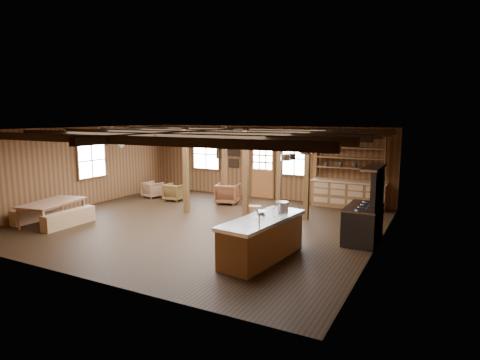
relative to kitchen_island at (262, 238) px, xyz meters
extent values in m
cube|color=black|center=(-2.85, 1.86, -0.49)|extent=(10.00, 9.00, 0.02)
cube|color=black|center=(-2.85, 1.86, 2.33)|extent=(10.00, 9.00, 0.02)
cube|color=#562E18|center=(-7.86, 1.86, 0.92)|extent=(0.02, 9.00, 2.80)
cube|color=#562E18|center=(2.16, 1.86, 0.92)|extent=(0.02, 9.00, 2.80)
cube|color=#562E18|center=(-2.85, 6.37, 0.92)|extent=(10.00, 0.02, 2.80)
cube|color=#562E18|center=(-2.85, -2.65, 0.92)|extent=(10.00, 0.02, 2.80)
cube|color=black|center=(-2.85, -1.64, 2.20)|extent=(9.80, 0.12, 0.18)
cube|color=black|center=(-2.85, -0.14, 2.20)|extent=(9.80, 0.12, 0.18)
cube|color=black|center=(-2.85, 1.36, 2.20)|extent=(9.80, 0.12, 0.18)
cube|color=black|center=(-2.85, 2.86, 2.20)|extent=(9.80, 0.12, 0.18)
cube|color=black|center=(-2.85, 4.36, 2.20)|extent=(9.80, 0.12, 0.18)
cube|color=black|center=(-2.85, 5.66, 2.20)|extent=(9.80, 0.12, 0.18)
cube|color=black|center=(-2.85, 1.86, 2.20)|extent=(0.18, 8.82, 0.18)
cube|color=#492E15|center=(-4.05, 2.86, 0.92)|extent=(0.15, 0.15, 2.80)
cube|color=#492E15|center=(-3.85, 5.06, 0.92)|extent=(0.15, 0.15, 2.80)
cube|color=#492E15|center=(-1.85, 2.86, 0.92)|extent=(0.15, 0.15, 2.80)
cube|color=#492E15|center=(-1.65, 5.06, 0.92)|extent=(0.15, 0.15, 2.80)
cube|color=#492E15|center=(-0.25, 3.86, 0.92)|extent=(0.15, 0.15, 2.80)
cube|color=brown|center=(-2.85, 6.31, 0.07)|extent=(0.90, 0.06, 1.10)
cube|color=#492E15|center=(-3.33, 6.31, 0.57)|extent=(0.06, 0.08, 2.10)
cube|color=#492E15|center=(-2.37, 6.31, 0.57)|extent=(0.06, 0.08, 2.10)
cube|color=#492E15|center=(-2.85, 6.31, 1.64)|extent=(1.02, 0.08, 0.06)
cube|color=white|center=(-2.85, 6.31, 1.07)|extent=(0.84, 0.02, 0.90)
cube|color=white|center=(-5.45, 6.32, 1.12)|extent=(1.20, 0.02, 1.20)
cube|color=#492E15|center=(-5.45, 6.32, 1.12)|extent=(1.32, 0.06, 1.32)
cube|color=white|center=(-1.55, 6.32, 1.12)|extent=(0.90, 0.02, 1.20)
cube|color=#492E15|center=(-1.55, 6.32, 1.12)|extent=(1.02, 0.06, 1.32)
cube|color=white|center=(-7.81, 2.36, 1.12)|extent=(0.02, 1.20, 1.20)
cube|color=#492E15|center=(-7.81, 2.36, 1.12)|extent=(0.14, 1.24, 1.32)
cube|color=silver|center=(-4.15, 6.32, 1.32)|extent=(0.50, 0.03, 0.40)
cube|color=black|center=(-4.15, 6.31, 1.32)|extent=(0.55, 0.02, 0.45)
cube|color=silver|center=(-4.75, 6.32, 1.22)|extent=(0.35, 0.03, 0.45)
cube|color=black|center=(-4.75, 6.31, 1.22)|extent=(0.40, 0.02, 0.50)
cube|color=silver|center=(-4.15, 6.32, 0.82)|extent=(0.40, 0.03, 0.30)
cube|color=black|center=(-4.15, 6.31, 0.82)|extent=(0.45, 0.02, 0.35)
cube|color=brown|center=(0.55, 6.06, -0.03)|extent=(2.50, 0.55, 0.90)
cube|color=#997145|center=(0.55, 6.04, 0.45)|extent=(2.55, 0.60, 0.06)
cube|color=brown|center=(0.55, 6.11, 0.92)|extent=(2.30, 0.35, 0.04)
cube|color=brown|center=(0.55, 6.11, 1.27)|extent=(2.30, 0.35, 0.04)
cube|color=brown|center=(0.55, 6.11, 1.62)|extent=(2.30, 0.35, 0.04)
cube|color=brown|center=(-0.60, 6.11, 1.27)|extent=(0.04, 0.35, 1.40)
cube|color=brown|center=(1.70, 6.11, 1.27)|extent=(0.04, 0.35, 1.40)
cylinder|color=#313133|center=(-5.85, 1.86, 2.10)|extent=(0.02, 0.02, 0.45)
cone|color=white|center=(-5.85, 1.86, 1.77)|extent=(0.36, 0.36, 0.22)
cylinder|color=#313133|center=(-4.35, 3.86, 2.10)|extent=(0.02, 0.02, 0.45)
cone|color=white|center=(-4.35, 3.86, 1.77)|extent=(0.36, 0.36, 0.22)
cylinder|color=#313133|center=(0.19, 2.16, 2.07)|extent=(0.04, 3.00, 0.04)
cylinder|color=#313133|center=(0.21, 0.81, 1.94)|extent=(0.01, 0.01, 0.26)
cylinder|color=silver|center=(0.21, 0.81, 1.75)|extent=(0.23, 0.23, 0.14)
cylinder|color=#313133|center=(0.13, 1.35, 1.93)|extent=(0.01, 0.01, 0.29)
cylinder|color=#313133|center=(0.13, 1.35, 1.71)|extent=(0.24, 0.24, 0.14)
cylinder|color=#313133|center=(0.29, 1.89, 1.99)|extent=(0.01, 0.01, 0.17)
cylinder|color=silver|center=(0.29, 1.89, 1.83)|extent=(0.24, 0.24, 0.14)
cylinder|color=#313133|center=(0.14, 2.43, 1.95)|extent=(0.01, 0.01, 0.25)
cylinder|color=#313133|center=(0.14, 2.43, 1.76)|extent=(0.24, 0.24, 0.14)
cylinder|color=#313133|center=(0.09, 2.97, 1.93)|extent=(0.01, 0.01, 0.28)
cylinder|color=silver|center=(0.09, 2.97, 1.72)|extent=(0.25, 0.25, 0.14)
cylinder|color=#313133|center=(0.22, 3.51, 1.94)|extent=(0.01, 0.01, 0.25)
cylinder|color=#313133|center=(0.22, 3.51, 1.75)|extent=(0.19, 0.19, 0.14)
cube|color=brown|center=(0.00, 0.00, -0.05)|extent=(1.08, 2.48, 0.86)
cube|color=silver|center=(0.00, 0.00, 0.42)|extent=(1.18, 2.59, 0.08)
cylinder|color=#313133|center=(0.00, -0.60, 0.42)|extent=(0.44, 0.44, 0.06)
cylinder|color=silver|center=(0.20, -0.60, 0.57)|extent=(0.03, 0.03, 0.30)
cube|color=#997145|center=(-1.72, 3.20, -0.28)|extent=(0.52, 0.44, 0.40)
cube|color=#313133|center=(1.75, 2.35, -0.03)|extent=(0.79, 1.48, 0.89)
cube|color=silver|center=(1.75, 2.35, 0.43)|extent=(0.81, 1.50, 0.04)
cube|color=#313133|center=(2.07, 2.35, 0.95)|extent=(0.12, 1.48, 0.99)
cube|color=silver|center=(1.95, 2.35, 1.45)|extent=(0.40, 1.58, 0.05)
imported|color=#966244|center=(-6.75, -0.12, -0.15)|extent=(1.38, 2.04, 0.66)
cube|color=#997145|center=(-7.50, -0.12, -0.25)|extent=(0.31, 1.63, 0.45)
cube|color=#997145|center=(-6.11, -0.12, -0.25)|extent=(0.31, 1.67, 0.46)
imported|color=brown|center=(-5.59, 4.25, -0.16)|extent=(0.71, 0.73, 0.65)
imported|color=brown|center=(-3.52, 4.69, -0.11)|extent=(0.95, 0.97, 0.74)
imported|color=brown|center=(-6.71, 4.32, -0.17)|extent=(0.81, 0.82, 0.62)
cylinder|color=silver|center=(0.07, 1.00, 0.55)|extent=(0.31, 0.31, 0.18)
imported|color=silver|center=(-0.21, 0.35, 0.49)|extent=(0.28, 0.28, 0.07)
camera|label=1|loc=(3.55, -7.86, 2.68)|focal=30.00mm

